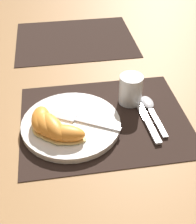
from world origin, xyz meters
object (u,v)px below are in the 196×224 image
Objects in this scene: citrus_wedge_1 at (44,124)px; knife at (145,117)px; plate at (71,124)px; citrus_wedge_0 at (41,120)px; citrus_wedge_2 at (51,127)px; spoon at (150,107)px; fork at (78,120)px; citrus_wedge_3 at (64,134)px; juice_glass at (131,91)px.

knife is at bearing 4.76° from citrus_wedge_1.
plate is 2.58× the size of citrus_wedge_0.
citrus_wedge_2 is (0.02, -0.03, 0.00)m from citrus_wedge_0.
knife is 0.04m from spoon.
knife is at bearing 1.15° from citrus_wedge_0.
citrus_wedge_0 is at bearing -177.42° from fork.
knife is at bearing 15.69° from citrus_wedge_3.
juice_glass is 0.73× the size of citrus_wedge_3.
plate is 1.39× the size of fork.
plate is at bearing -155.38° from juice_glass.
fork is at bearing 13.64° from citrus_wedge_1.
citrus_wedge_0 is (-0.30, -0.04, 0.03)m from spoon.
citrus_wedge_3 is (0.05, -0.06, -0.00)m from citrus_wedge_0.
juice_glass reaches higher than citrus_wedge_2.
citrus_wedge_2 is (-0.05, -0.03, 0.03)m from plate.
juice_glass is at bearing 22.12° from citrus_wedge_1.
citrus_wedge_3 is at bearing -40.68° from citrus_wedge_1.
knife is (0.02, -0.08, -0.03)m from juice_glass.
juice_glass reaches higher than plate.
knife is at bearing 8.10° from citrus_wedge_2.
juice_glass is (0.18, 0.08, 0.03)m from plate.
knife is 1.80× the size of citrus_wedge_2.
citrus_wedge_2 is (-0.25, -0.04, 0.03)m from knife.
knife is 1.20× the size of fork.
citrus_wedge_0 is 0.86× the size of citrus_wedge_3.
juice_glass reaches higher than citrus_wedge_1.
fork is at bearing 8.47° from plate.
citrus_wedge_2 reaches higher than plate.
spoon is (0.23, 0.04, -0.00)m from plate.
fork is (-0.21, -0.04, 0.01)m from spoon.
spoon is at bearing 56.22° from knife.
juice_glass is at bearing 24.62° from plate.
citrus_wedge_2 reaches higher than spoon.
citrus_wedge_3 reaches higher than spoon.
juice_glass is 0.71× the size of citrus_wedge_1.
plate is 0.07m from citrus_wedge_2.
citrus_wedge_1 reaches higher than plate.
citrus_wedge_0 is (-0.09, -0.00, 0.01)m from fork.
citrus_wedge_3 is at bearing -41.99° from citrus_wedge_2.
knife is 2.22× the size of citrus_wedge_0.
spoon is 1.73× the size of citrus_wedge_0.
citrus_wedge_2 is at bearing -153.65° from fork.
plate is 0.07m from citrus_wedge_1.
juice_glass reaches higher than citrus_wedge_3.
citrus_wedge_0 reaches higher than citrus_wedge_3.
citrus_wedge_0 is (-0.25, -0.08, -0.00)m from juice_glass.
citrus_wedge_0 reaches higher than fork.
plate is 1.49× the size of spoon.
juice_glass is at bearing 35.17° from citrus_wedge_3.
fork is (-0.18, -0.00, 0.02)m from knife.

